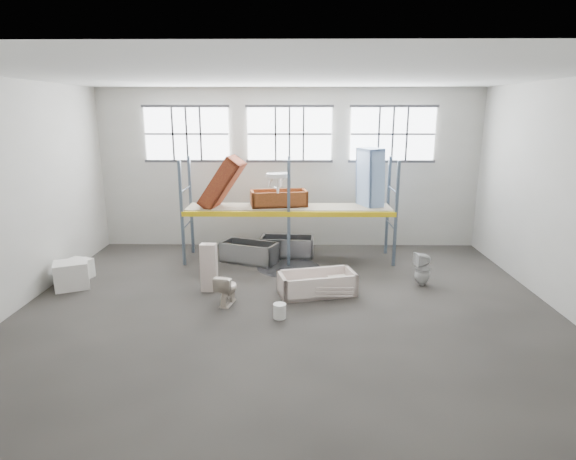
{
  "coord_description": "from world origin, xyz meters",
  "views": [
    {
      "loc": [
        0.15,
        -9.91,
        4.33
      ],
      "look_at": [
        0.0,
        1.5,
        1.4
      ],
      "focal_mm": 29.26,
      "sensor_mm": 36.0,
      "label": 1
    }
  ],
  "objects_px": {
    "toilet_beige": "(227,289)",
    "bucket": "(280,311)",
    "rust_tub_flat": "(279,198)",
    "bathtub_beige": "(317,283)",
    "cistern_tall": "(209,268)",
    "carton_near": "(72,275)",
    "blue_tub_upright": "(370,178)",
    "toilet_white": "(423,269)",
    "steel_tub_left": "(249,252)",
    "steel_tub_right": "(287,246)"
  },
  "relations": [
    {
      "from": "toilet_beige",
      "to": "bucket",
      "type": "relative_size",
      "value": 2.26
    },
    {
      "from": "toilet_beige",
      "to": "rust_tub_flat",
      "type": "distance_m",
      "value": 3.94
    },
    {
      "from": "bathtub_beige",
      "to": "cistern_tall",
      "type": "height_order",
      "value": "cistern_tall"
    },
    {
      "from": "carton_near",
      "to": "bathtub_beige",
      "type": "bearing_deg",
      "value": -3.04
    },
    {
      "from": "toilet_beige",
      "to": "blue_tub_upright",
      "type": "bearing_deg",
      "value": -123.15
    },
    {
      "from": "bathtub_beige",
      "to": "blue_tub_upright",
      "type": "height_order",
      "value": "blue_tub_upright"
    },
    {
      "from": "cistern_tall",
      "to": "rust_tub_flat",
      "type": "distance_m",
      "value": 3.37
    },
    {
      "from": "toilet_white",
      "to": "rust_tub_flat",
      "type": "relative_size",
      "value": 0.53
    },
    {
      "from": "blue_tub_upright",
      "to": "carton_near",
      "type": "bearing_deg",
      "value": -161.31
    },
    {
      "from": "bathtub_beige",
      "to": "carton_near",
      "type": "bearing_deg",
      "value": 163.36
    },
    {
      "from": "bathtub_beige",
      "to": "toilet_white",
      "type": "xyz_separation_m",
      "value": [
        2.69,
        0.62,
        0.16
      ]
    },
    {
      "from": "steel_tub_left",
      "to": "carton_near",
      "type": "height_order",
      "value": "carton_near"
    },
    {
      "from": "rust_tub_flat",
      "to": "bucket",
      "type": "relative_size",
      "value": 5.03
    },
    {
      "from": "bucket",
      "to": "carton_near",
      "type": "distance_m",
      "value": 5.52
    },
    {
      "from": "bathtub_beige",
      "to": "blue_tub_upright",
      "type": "distance_m",
      "value": 3.99
    },
    {
      "from": "cistern_tall",
      "to": "toilet_white",
      "type": "xyz_separation_m",
      "value": [
        5.33,
        0.45,
        -0.17
      ]
    },
    {
      "from": "blue_tub_upright",
      "to": "carton_near",
      "type": "xyz_separation_m",
      "value": [
        -7.76,
        -2.62,
        -2.06
      ]
    },
    {
      "from": "cistern_tall",
      "to": "toilet_white",
      "type": "height_order",
      "value": "cistern_tall"
    },
    {
      "from": "cistern_tall",
      "to": "steel_tub_right",
      "type": "relative_size",
      "value": 0.76
    },
    {
      "from": "bathtub_beige",
      "to": "bucket",
      "type": "bearing_deg",
      "value": -135.54
    },
    {
      "from": "bathtub_beige",
      "to": "rust_tub_flat",
      "type": "relative_size",
      "value": 1.12
    },
    {
      "from": "cistern_tall",
      "to": "toilet_white",
      "type": "distance_m",
      "value": 5.35
    },
    {
      "from": "toilet_beige",
      "to": "bucket",
      "type": "bearing_deg",
      "value": 161.54
    },
    {
      "from": "rust_tub_flat",
      "to": "bucket",
      "type": "height_order",
      "value": "rust_tub_flat"
    },
    {
      "from": "rust_tub_flat",
      "to": "carton_near",
      "type": "bearing_deg",
      "value": -153.53
    },
    {
      "from": "toilet_white",
      "to": "cistern_tall",
      "type": "bearing_deg",
      "value": -95.63
    },
    {
      "from": "toilet_white",
      "to": "blue_tub_upright",
      "type": "xyz_separation_m",
      "value": [
        -1.05,
        2.33,
        1.97
      ]
    },
    {
      "from": "steel_tub_right",
      "to": "blue_tub_upright",
      "type": "height_order",
      "value": "blue_tub_upright"
    },
    {
      "from": "bathtub_beige",
      "to": "cistern_tall",
      "type": "xyz_separation_m",
      "value": [
        -2.63,
        0.17,
        0.33
      ]
    },
    {
      "from": "bucket",
      "to": "carton_near",
      "type": "bearing_deg",
      "value": 161.97
    },
    {
      "from": "toilet_white",
      "to": "steel_tub_right",
      "type": "distance_m",
      "value": 4.27
    },
    {
      "from": "blue_tub_upright",
      "to": "bathtub_beige",
      "type": "bearing_deg",
      "value": -119.16
    },
    {
      "from": "blue_tub_upright",
      "to": "bucket",
      "type": "distance_m",
      "value": 5.48
    },
    {
      "from": "bucket",
      "to": "blue_tub_upright",
      "type": "bearing_deg",
      "value": 59.93
    },
    {
      "from": "steel_tub_right",
      "to": "carton_near",
      "type": "distance_m",
      "value": 6.03
    },
    {
      "from": "toilet_white",
      "to": "bucket",
      "type": "bearing_deg",
      "value": -71.06
    },
    {
      "from": "toilet_beige",
      "to": "carton_near",
      "type": "distance_m",
      "value": 4.13
    },
    {
      "from": "bucket",
      "to": "carton_near",
      "type": "relative_size",
      "value": 0.41
    },
    {
      "from": "cistern_tall",
      "to": "bucket",
      "type": "height_order",
      "value": "cistern_tall"
    },
    {
      "from": "toilet_white",
      "to": "bucket",
      "type": "distance_m",
      "value": 4.09
    },
    {
      "from": "steel_tub_left",
      "to": "bucket",
      "type": "relative_size",
      "value": 4.97
    },
    {
      "from": "toilet_beige",
      "to": "toilet_white",
      "type": "height_order",
      "value": "toilet_white"
    },
    {
      "from": "carton_near",
      "to": "steel_tub_left",
      "type": "bearing_deg",
      "value": 26.66
    },
    {
      "from": "steel_tub_left",
      "to": "rust_tub_flat",
      "type": "height_order",
      "value": "rust_tub_flat"
    },
    {
      "from": "rust_tub_flat",
      "to": "blue_tub_upright",
      "type": "bearing_deg",
      "value": 1.83
    },
    {
      "from": "steel_tub_right",
      "to": "bucket",
      "type": "height_order",
      "value": "steel_tub_right"
    },
    {
      "from": "bathtub_beige",
      "to": "carton_near",
      "type": "xyz_separation_m",
      "value": [
        -6.11,
        0.32,
        0.07
      ]
    },
    {
      "from": "steel_tub_right",
      "to": "bucket",
      "type": "distance_m",
      "value": 4.5
    },
    {
      "from": "cistern_tall",
      "to": "toilet_white",
      "type": "bearing_deg",
      "value": 8.05
    },
    {
      "from": "cistern_tall",
      "to": "rust_tub_flat",
      "type": "xyz_separation_m",
      "value": [
        1.62,
        2.69,
        1.22
      ]
    }
  ]
}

